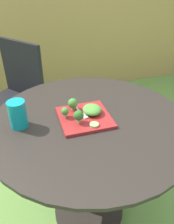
# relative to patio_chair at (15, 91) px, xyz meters

# --- Properties ---
(ground_plane) EXTENTS (12.00, 12.00, 0.00)m
(ground_plane) POSITION_rel_patio_chair_xyz_m (0.36, -0.85, -0.53)
(ground_plane) COLOR #669342
(bamboo_fence) EXTENTS (8.00, 0.08, 1.49)m
(bamboo_fence) POSITION_rel_patio_chair_xyz_m (0.36, 0.96, 0.22)
(bamboo_fence) COLOR #A8894C
(bamboo_fence) RESTS_ON ground_plane
(patio_table) EXTENTS (0.98, 0.98, 0.75)m
(patio_table) POSITION_rel_patio_chair_xyz_m (0.36, -0.85, -0.02)
(patio_table) COLOR #28231E
(patio_table) RESTS_ON ground_plane
(patio_chair) EXTENTS (0.62, 0.62, 0.90)m
(patio_chair) POSITION_rel_patio_chair_xyz_m (0.00, 0.00, 0.00)
(patio_chair) COLOR black
(patio_chair) RESTS_ON ground_plane
(salad_plate) EXTENTS (0.24, 0.24, 0.01)m
(salad_plate) POSITION_rel_patio_chair_xyz_m (0.34, -0.83, 0.23)
(salad_plate) COLOR maroon
(salad_plate) RESTS_ON patio_table
(drinking_glass) EXTENTS (0.08, 0.08, 0.13)m
(drinking_glass) POSITION_rel_patio_chair_xyz_m (0.03, -0.80, 0.28)
(drinking_glass) COLOR #0F8C93
(drinking_glass) RESTS_ON patio_table
(fork) EXTENTS (0.05, 0.15, 0.00)m
(fork) POSITION_rel_patio_chair_xyz_m (0.33, -0.80, 0.24)
(fork) COLOR silver
(fork) RESTS_ON salad_plate
(lettuce_mound) EXTENTS (0.09, 0.10, 0.04)m
(lettuce_mound) POSITION_rel_patio_chair_xyz_m (0.38, -0.82, 0.25)
(lettuce_mound) COLOR #519338
(lettuce_mound) RESTS_ON salad_plate
(broccoli_floret_0) EXTENTS (0.05, 0.05, 0.06)m
(broccoli_floret_0) POSITION_rel_patio_chair_xyz_m (0.30, -0.76, 0.27)
(broccoli_floret_0) COLOR #99B770
(broccoli_floret_0) RESTS_ON salad_plate
(broccoli_floret_1) EXTENTS (0.04, 0.04, 0.05)m
(broccoli_floret_1) POSITION_rel_patio_chair_xyz_m (0.24, -0.82, 0.27)
(broccoli_floret_1) COLOR #99B770
(broccoli_floret_1) RESTS_ON salad_plate
(broccoli_floret_2) EXTENTS (0.05, 0.05, 0.06)m
(broccoli_floret_2) POSITION_rel_patio_chair_xyz_m (0.30, -0.88, 0.27)
(broccoli_floret_2) COLOR #99B770
(broccoli_floret_2) RESTS_ON salad_plate
(cucumber_slice_0) EXTENTS (0.04, 0.04, 0.01)m
(cucumber_slice_0) POSITION_rel_patio_chair_xyz_m (0.36, -0.92, 0.24)
(cucumber_slice_0) COLOR #8EB766
(cucumber_slice_0) RESTS_ON salad_plate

